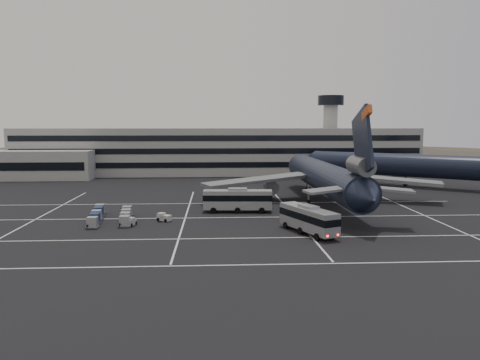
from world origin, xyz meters
name	(u,v)px	position (x,y,z in m)	size (l,w,h in m)	color
ground	(222,223)	(0.00, 0.00, 0.00)	(260.00, 260.00, 0.00)	black
lane_markings	(228,222)	(0.95, 0.72, 0.01)	(90.00, 55.62, 0.01)	silver
terminal	(209,151)	(-2.95, 71.14, 6.93)	(125.00, 26.00, 24.00)	gray
hills	(252,177)	(17.99, 170.00, -12.07)	(352.00, 180.00, 44.00)	#38332B
trijet_main	(324,177)	(19.74, 16.54, 5.25)	(47.46, 57.47, 18.08)	black
trijet_far	(410,165)	(46.47, 39.72, 5.43)	(49.72, 39.25, 18.08)	black
bus_near	(308,218)	(11.92, -7.71, 2.19)	(6.81, 11.48, 4.01)	gray
bus_far	(238,199)	(2.81, 8.79, 2.31)	(12.07, 3.57, 4.21)	gray
tug_a	(130,222)	(-13.94, -1.43, 0.60)	(1.78, 2.36, 1.35)	#B7B7B2
tug_b	(165,217)	(-9.08, 1.73, 0.61)	(2.49, 2.30, 1.38)	#B7B7B2
uld_cluster	(110,216)	(-17.80, 2.32, 0.83)	(8.10, 13.18, 1.70)	#2D2D30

